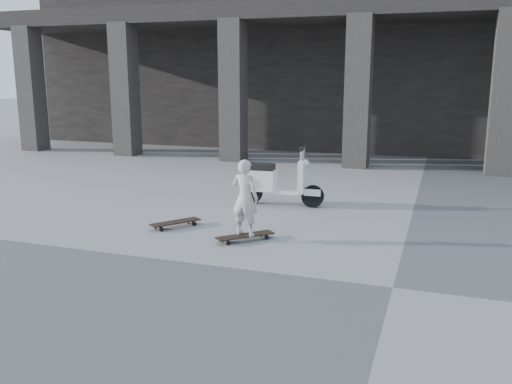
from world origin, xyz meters
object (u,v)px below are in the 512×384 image
(longboard, at_px, (245,236))
(scooter, at_px, (267,181))
(child, at_px, (245,198))
(skateboard_spare, at_px, (175,223))

(longboard, height_order, scooter, scooter)
(child, relative_size, scooter, 0.70)
(skateboard_spare, height_order, child, child)
(skateboard_spare, relative_size, scooter, 0.49)
(longboard, xyz_separation_m, scooter, (-0.42, 2.36, 0.38))
(skateboard_spare, distance_m, scooter, 2.28)
(skateboard_spare, height_order, scooter, scooter)
(longboard, relative_size, child, 0.70)
(child, bearing_deg, scooter, -72.73)
(scooter, bearing_deg, child, -83.55)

